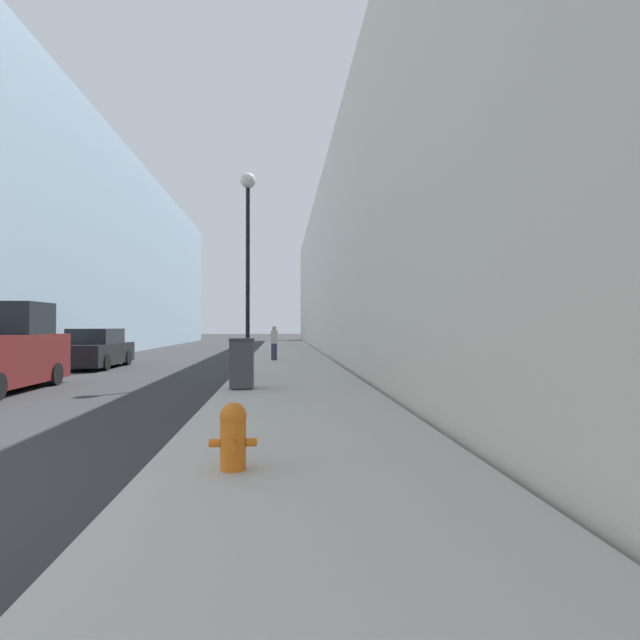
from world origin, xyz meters
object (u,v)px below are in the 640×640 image
lamppost (248,236)px  parked_sedan_near (96,350)px  fire_hydrant (233,434)px  trash_bin (242,363)px  pedestrian_on_sidewalk (274,343)px

lamppost → parked_sedan_near: 9.04m
fire_hydrant → trash_bin: size_ratio=0.58×
lamppost → pedestrian_on_sidewalk: bearing=84.3°
fire_hydrant → parked_sedan_near: 16.71m
lamppost → trash_bin: bearing=-89.0°
parked_sedan_near → pedestrian_on_sidewalk: size_ratio=2.87×
fire_hydrant → lamppost: size_ratio=0.12×
trash_bin → pedestrian_on_sidewalk: (0.68, 10.30, 0.14)m
trash_bin → pedestrian_on_sidewalk: pedestrian_on_sidewalk is taller
fire_hydrant → parked_sedan_near: (-6.89, 15.23, 0.22)m
parked_sedan_near → trash_bin: bearing=-51.7°
trash_bin → parked_sedan_near: parked_sedan_near is taller
trash_bin → parked_sedan_near: (-6.44, 8.15, -0.04)m
parked_sedan_near → pedestrian_on_sidewalk: bearing=16.8°
fire_hydrant → lamppost: bearing=92.8°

